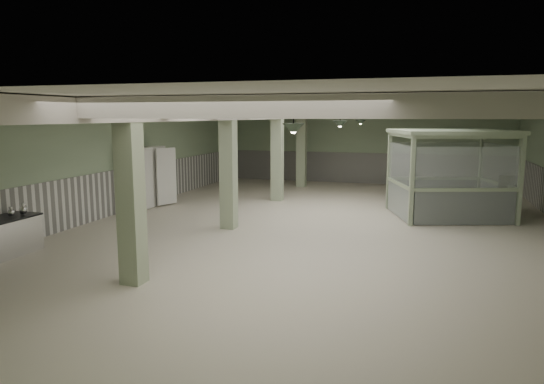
% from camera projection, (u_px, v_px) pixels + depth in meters
% --- Properties ---
extents(floor, '(20.00, 20.00, 0.00)m').
position_uv_depth(floor, '(319.00, 226.00, 14.62)').
color(floor, beige).
rests_on(floor, ground).
extents(ceiling, '(14.00, 20.00, 0.02)m').
position_uv_depth(ceiling, '(321.00, 105.00, 14.06)').
color(ceiling, silver).
rests_on(ceiling, wall_back).
extents(wall_back, '(14.00, 0.02, 3.60)m').
position_uv_depth(wall_back, '(361.00, 147.00, 23.78)').
color(wall_back, '#9DB692').
rests_on(wall_back, floor).
extents(wall_front, '(14.00, 0.02, 3.60)m').
position_uv_depth(wall_front, '(120.00, 266.00, 4.90)').
color(wall_front, '#9DB692').
rests_on(wall_front, floor).
extents(wall_left, '(0.02, 20.00, 3.60)m').
position_uv_depth(wall_left, '(116.00, 161.00, 16.38)').
color(wall_left, '#9DB692').
rests_on(wall_left, floor).
extents(wainscot_left, '(0.05, 19.90, 1.50)m').
position_uv_depth(wainscot_left, '(118.00, 191.00, 16.54)').
color(wainscot_left, white).
rests_on(wainscot_left, floor).
extents(wainscot_back, '(13.90, 0.05, 1.50)m').
position_uv_depth(wainscot_back, '(360.00, 168.00, 23.91)').
color(wainscot_back, white).
rests_on(wainscot_back, floor).
extents(girder, '(0.45, 19.90, 0.40)m').
position_uv_depth(girder, '(240.00, 113.00, 14.82)').
color(girder, beige).
rests_on(girder, ceiling).
extents(beam_a, '(13.90, 0.35, 0.32)m').
position_uv_depth(beam_a, '(216.00, 107.00, 7.01)').
color(beam_a, beige).
rests_on(beam_a, ceiling).
extents(beam_b, '(13.90, 0.35, 0.32)m').
position_uv_depth(beam_b, '(269.00, 110.00, 9.37)').
color(beam_b, beige).
rests_on(beam_b, ceiling).
extents(beam_c, '(13.90, 0.35, 0.32)m').
position_uv_depth(beam_c, '(300.00, 111.00, 11.73)').
color(beam_c, beige).
rests_on(beam_c, ceiling).
extents(beam_d, '(13.90, 0.35, 0.32)m').
position_uv_depth(beam_d, '(320.00, 112.00, 14.09)').
color(beam_d, beige).
rests_on(beam_d, ceiling).
extents(beam_e, '(13.90, 0.35, 0.32)m').
position_uv_depth(beam_e, '(335.00, 112.00, 16.45)').
color(beam_e, beige).
rests_on(beam_e, ceiling).
extents(beam_f, '(13.90, 0.35, 0.32)m').
position_uv_depth(beam_f, '(346.00, 113.00, 18.80)').
color(beam_f, beige).
rests_on(beam_f, ceiling).
extents(beam_g, '(13.90, 0.35, 0.32)m').
position_uv_depth(beam_g, '(355.00, 113.00, 21.16)').
color(beam_g, beige).
rests_on(beam_g, ceiling).
extents(column_a, '(0.42, 0.42, 3.60)m').
position_uv_depth(column_a, '(131.00, 194.00, 9.41)').
color(column_a, '#9FAF8D').
rests_on(column_a, floor).
extents(column_b, '(0.42, 0.42, 3.60)m').
position_uv_depth(column_b, '(228.00, 168.00, 14.12)').
color(column_b, '#9FAF8D').
rests_on(column_b, floor).
extents(column_c, '(0.42, 0.42, 3.60)m').
position_uv_depth(column_c, '(277.00, 155.00, 18.84)').
color(column_c, '#9FAF8D').
rests_on(column_c, floor).
extents(column_d, '(0.42, 0.42, 3.60)m').
position_uv_depth(column_d, '(302.00, 148.00, 22.62)').
color(column_d, '#9FAF8D').
rests_on(column_d, floor).
extents(pendant_front, '(0.44, 0.44, 0.22)m').
position_uv_depth(pendant_front, '(293.00, 129.00, 9.28)').
color(pendant_front, '#2F3F2F').
rests_on(pendant_front, ceiling).
extents(pendant_mid, '(0.44, 0.44, 0.22)m').
position_uv_depth(pendant_mid, '(340.00, 124.00, 14.47)').
color(pendant_mid, '#2F3F2F').
rests_on(pendant_mid, ceiling).
extents(pendant_back, '(0.44, 0.44, 0.22)m').
position_uv_depth(pendant_back, '(361.00, 122.00, 19.19)').
color(pendant_back, '#2F3F2F').
rests_on(pendant_back, ceiling).
extents(pitcher_near, '(0.22, 0.23, 0.24)m').
position_uv_depth(pitcher_near, '(11.00, 212.00, 11.62)').
color(pitcher_near, silver).
rests_on(pitcher_near, prep_counter).
extents(pitcher_far, '(0.25, 0.27, 0.28)m').
position_uv_depth(pitcher_far, '(23.00, 209.00, 11.89)').
color(pitcher_far, silver).
rests_on(pitcher_far, prep_counter).
extents(walkin_cooler, '(0.92, 2.38, 2.18)m').
position_uv_depth(walkin_cooler, '(143.00, 178.00, 17.33)').
color(walkin_cooler, white).
rests_on(walkin_cooler, floor).
extents(guard_booth, '(4.27, 3.92, 2.85)m').
position_uv_depth(guard_booth, '(450.00, 159.00, 15.76)').
color(guard_booth, '#94A685').
rests_on(guard_booth, floor).
extents(filing_cabinet, '(0.66, 0.79, 1.45)m').
position_uv_depth(filing_cabinet, '(508.00, 197.00, 15.55)').
color(filing_cabinet, '#4D5143').
rests_on(filing_cabinet, floor).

